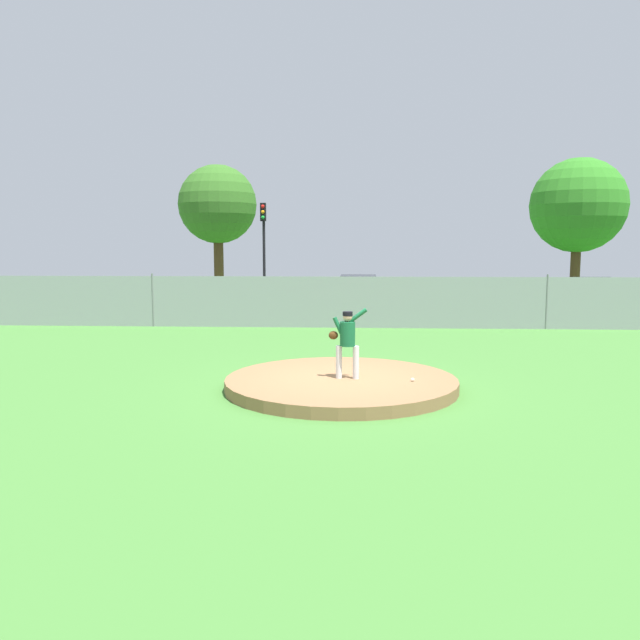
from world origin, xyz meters
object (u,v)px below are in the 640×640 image
Objects in this scene: pitcher_youth at (347,338)px; parked_car_burgundy at (601,298)px; baseball at (413,380)px; parked_car_charcoal at (295,297)px; traffic_cone_orange at (177,313)px; parked_car_white at (450,297)px; traffic_light_near at (264,237)px; parked_car_navy at (358,296)px.

pitcher_youth is 0.33× the size of parked_car_burgundy.
parked_car_charcoal is (-3.83, 14.53, 0.51)m from baseball.
baseball is at bearing -123.08° from parked_car_burgundy.
parked_car_white is at bearing 11.63° from traffic_cone_orange.
traffic_light_near is (-1.95, 3.97, 2.74)m from parked_car_charcoal.
parked_car_navy is 6.36m from traffic_light_near.
parked_car_white is 4.10m from parked_car_navy.
parked_car_navy is at bearing 88.64° from pitcher_youth.
parked_car_burgundy is (10.92, 14.46, -0.32)m from pitcher_youth.
parked_car_burgundy is at bearing 0.56° from parked_car_charcoal.
baseball is 0.01× the size of traffic_light_near.
parked_car_burgundy reaches higher than baseball.
parked_car_charcoal is at bearing -179.44° from parked_car_burgundy.
parked_car_charcoal is 5.15m from traffic_cone_orange.
pitcher_youth is 0.35× the size of parked_car_charcoal.
traffic_cone_orange is at bearing -161.75° from parked_car_navy.
parked_car_white is at bearing 73.40° from pitcher_youth.
traffic_cone_orange is at bearing -116.41° from traffic_light_near.
pitcher_youth is 2.75× the size of traffic_cone_orange.
traffic_light_near reaches higher than parked_car_burgundy.
traffic_cone_orange is at bearing -159.62° from parked_car_charcoal.
parked_car_white reaches higher than traffic_cone_orange.
traffic_cone_orange is (-7.26, 12.54, -0.87)m from pitcher_youth.
pitcher_youth reaches higher than baseball.
traffic_cone_orange is at bearing 120.05° from pitcher_youth.
pitcher_youth reaches higher than parked_car_charcoal.
parked_car_charcoal is 2.90m from parked_car_navy.
pitcher_youth is at bearing -76.48° from traffic_light_near.
parked_car_charcoal is at bearing -165.50° from parked_car_navy.
parked_car_charcoal is 1.08× the size of parked_car_navy.
parked_car_burgundy reaches higher than traffic_cone_orange.
parked_car_white is 1.13× the size of parked_car_navy.
parked_car_charcoal is at bearing -174.81° from parked_car_white.
parked_car_burgundy is at bearing 52.93° from pitcher_youth.
parked_car_navy is at bearing 176.76° from parked_car_burgundy.
baseball is at bearing -72.67° from traffic_light_near.
pitcher_youth is 14.52m from traffic_cone_orange.
parked_car_burgundy reaches higher than parked_car_charcoal.
traffic_light_near is at bearing 159.34° from parked_car_white.
parked_car_burgundy is 8.37× the size of traffic_cone_orange.
parked_car_charcoal is (-2.45, 14.33, -0.34)m from pitcher_youth.
parked_car_navy is (-1.01, 15.26, 0.53)m from baseball.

